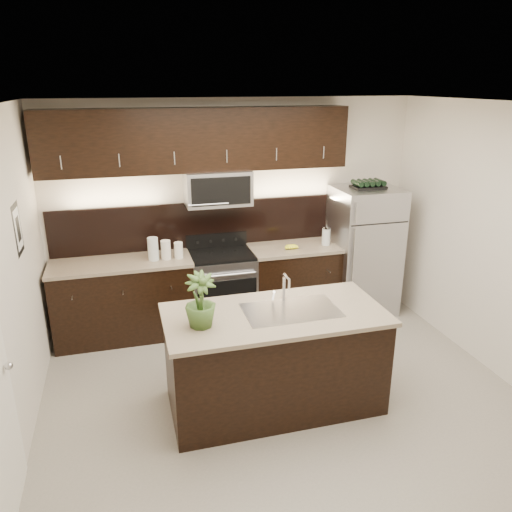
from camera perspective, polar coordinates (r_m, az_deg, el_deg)
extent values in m
plane|color=gray|center=(4.98, 3.26, -15.88)|extent=(4.50, 4.50, 0.00)
cube|color=beige|center=(6.18, -2.40, 5.10)|extent=(4.50, 0.02, 2.70)
cube|color=beige|center=(2.74, 17.69, -15.42)|extent=(4.50, 0.02, 2.70)
cube|color=beige|center=(4.23, -26.70, -3.89)|extent=(0.02, 4.00, 2.70)
cube|color=beige|center=(5.47, 26.50, 1.13)|extent=(0.02, 4.00, 2.70)
cube|color=white|center=(4.07, 4.01, 16.90)|extent=(4.50, 4.00, 0.02)
sphere|color=silver|center=(3.94, -26.43, -11.20)|extent=(0.06, 0.06, 0.06)
cube|color=black|center=(4.84, -25.55, 2.81)|extent=(0.01, 0.32, 0.46)
cube|color=white|center=(4.84, -25.51, 2.81)|extent=(0.00, 0.24, 0.36)
cube|color=black|center=(6.04, -14.83, -4.97)|extent=(1.57, 0.62, 0.90)
cube|color=black|center=(6.38, 4.58, -3.02)|extent=(1.16, 0.62, 0.90)
cube|color=#B2B2B7|center=(6.14, -3.90, -3.93)|extent=(0.76, 0.62, 0.90)
cube|color=black|center=(5.97, -4.00, 0.17)|extent=(0.76, 0.60, 0.03)
cube|color=#C1B191|center=(5.87, -15.22, -0.78)|extent=(1.59, 0.65, 0.04)
cube|color=#C1B191|center=(6.21, 4.70, 0.99)|extent=(1.18, 0.65, 0.04)
cube|color=black|center=(6.12, -6.51, 3.58)|extent=(3.49, 0.02, 0.56)
cube|color=#B2B2B7|center=(5.87, -4.40, 7.78)|extent=(0.76, 0.40, 0.40)
cube|color=black|center=(5.78, -6.66, 13.06)|extent=(3.49, 0.33, 0.70)
cube|color=black|center=(4.67, 2.10, -11.90)|extent=(1.90, 0.90, 0.90)
cube|color=#C1B191|center=(4.44, 2.18, -6.71)|extent=(1.96, 0.96, 0.04)
cube|color=silver|center=(4.48, 4.03, -6.17)|extent=(0.84, 0.50, 0.01)
cylinder|color=silver|center=(4.61, 3.20, -3.81)|extent=(0.03, 0.03, 0.24)
cylinder|color=silver|center=(4.49, 3.52, -2.39)|extent=(0.02, 0.14, 0.02)
cylinder|color=silver|center=(4.45, 3.79, -3.31)|extent=(0.02, 0.02, 0.10)
cube|color=#B2B2B7|center=(6.54, 12.17, 0.58)|extent=(0.79, 0.71, 1.63)
cube|color=black|center=(6.33, 12.70, 7.71)|extent=(0.40, 0.25, 0.03)
cylinder|color=black|center=(6.25, 11.48, 8.10)|extent=(0.07, 0.23, 0.07)
cylinder|color=black|center=(6.29, 12.11, 8.12)|extent=(0.07, 0.23, 0.07)
cylinder|color=black|center=(6.32, 12.73, 8.14)|extent=(0.07, 0.23, 0.07)
cylinder|color=black|center=(6.36, 13.35, 8.15)|extent=(0.07, 0.23, 0.07)
cylinder|color=black|center=(6.39, 13.96, 8.16)|extent=(0.07, 0.23, 0.07)
imported|color=#365321|center=(4.13, -6.38, -5.07)|extent=(0.31, 0.31, 0.47)
cylinder|color=silver|center=(5.78, -11.68, 0.80)|extent=(0.12, 0.12, 0.26)
cylinder|color=silver|center=(5.79, -10.26, 0.70)|extent=(0.11, 0.11, 0.22)
cylinder|color=silver|center=(5.80, -8.84, 0.66)|extent=(0.10, 0.10, 0.19)
cylinder|color=silver|center=(6.26, 8.01, 2.19)|extent=(0.10, 0.10, 0.21)
cylinder|color=silver|center=(6.23, 8.06, 3.20)|extent=(0.11, 0.11, 0.02)
cylinder|color=silver|center=(6.22, 8.08, 3.65)|extent=(0.01, 0.01, 0.08)
ellipsoid|color=yellow|center=(6.08, 3.59, 1.06)|extent=(0.18, 0.14, 0.05)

